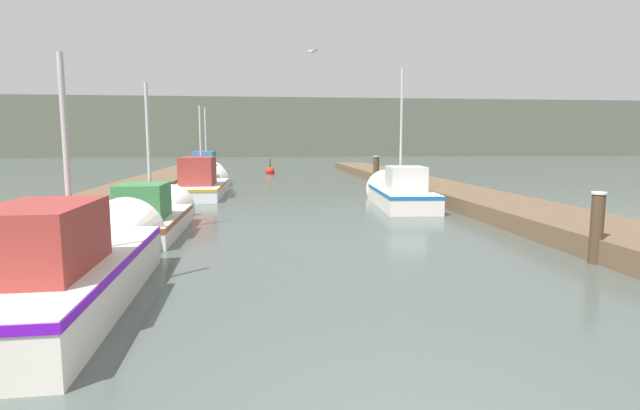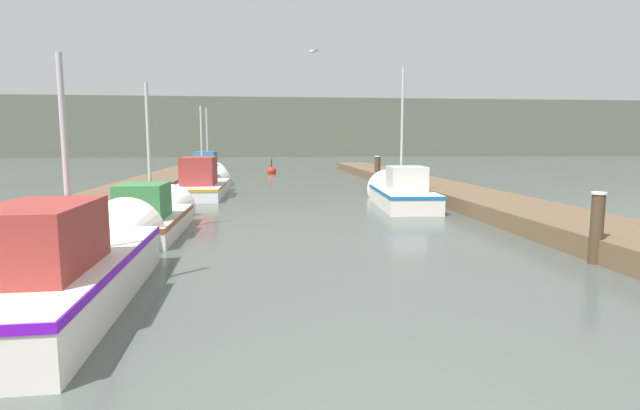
{
  "view_description": "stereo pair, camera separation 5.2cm",
  "coord_description": "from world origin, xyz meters",
  "views": [
    {
      "loc": [
        -1.0,
        -3.09,
        2.12
      ],
      "look_at": [
        0.31,
        8.25,
        0.65
      ],
      "focal_mm": 28.0,
      "sensor_mm": 36.0,
      "label": 1
    },
    {
      "loc": [
        -0.95,
        -3.09,
        2.12
      ],
      "look_at": [
        0.31,
        8.25,
        0.65
      ],
      "focal_mm": 28.0,
      "sensor_mm": 36.0,
      "label": 2
    }
  ],
  "objects": [
    {
      "name": "mooring_piling_2",
      "position": [
        4.73,
        4.8,
        0.63
      ],
      "size": [
        0.25,
        0.25,
        1.25
      ],
      "color": "#473523",
      "rests_on": "ground_plane"
    },
    {
      "name": "fishing_boat_1",
      "position": [
        -3.6,
        9.14,
        0.35
      ],
      "size": [
        1.48,
        4.73,
        3.89
      ],
      "rotation": [
        0.0,
        0.0,
        0.0
      ],
      "color": "silver",
      "rests_on": "ground_plane"
    },
    {
      "name": "mooring_piling_0",
      "position": [
        -4.85,
        26.28,
        0.68
      ],
      "size": [
        0.24,
        0.24,
        1.35
      ],
      "color": "#473523",
      "rests_on": "ground_plane"
    },
    {
      "name": "fishing_boat_2",
      "position": [
        3.52,
        13.18,
        0.41
      ],
      "size": [
        1.89,
        5.36,
        4.9
      ],
      "rotation": [
        0.0,
        0.0,
        -0.07
      ],
      "color": "silver",
      "rests_on": "ground_plane"
    },
    {
      "name": "dock_right",
      "position": [
        5.89,
        16.0,
        0.22
      ],
      "size": [
        2.34,
        40.0,
        0.44
      ],
      "color": "brown",
      "rests_on": "ground_plane"
    },
    {
      "name": "distant_shore_ridge",
      "position": [
        0.0,
        72.16,
        3.95
      ],
      "size": [
        120.0,
        16.0,
        7.9
      ],
      "color": "#565B4C",
      "rests_on": "ground_plane"
    },
    {
      "name": "seagull_lead",
      "position": [
        0.84,
        15.7,
        5.37
      ],
      "size": [
        0.49,
        0.46,
        0.12
      ],
      "rotation": [
        0.0,
        0.0,
        2.41
      ],
      "color": "white"
    },
    {
      "name": "dock_left",
      "position": [
        -5.89,
        16.0,
        0.22
      ],
      "size": [
        2.34,
        40.0,
        0.44
      ],
      "color": "brown",
      "rests_on": "ground_plane"
    },
    {
      "name": "mooring_piling_1",
      "position": [
        4.64,
        21.28,
        0.7
      ],
      "size": [
        0.34,
        0.34,
        1.38
      ],
      "color": "#473523",
      "rests_on": "ground_plane"
    },
    {
      "name": "fishing_boat_0",
      "position": [
        -3.54,
        3.99,
        0.46
      ],
      "size": [
        1.7,
        5.73,
        3.65
      ],
      "rotation": [
        0.0,
        0.0,
        0.03
      ],
      "color": "silver",
      "rests_on": "ground_plane"
    },
    {
      "name": "fishing_boat_4",
      "position": [
        -3.72,
        22.02,
        0.5
      ],
      "size": [
        1.52,
        5.04,
        4.1
      ],
      "rotation": [
        0.0,
        0.0,
        -0.01
      ],
      "color": "silver",
      "rests_on": "ground_plane"
    },
    {
      "name": "channel_buoy",
      "position": [
        -0.5,
        29.51,
        0.17
      ],
      "size": [
        0.58,
        0.58,
        1.08
      ],
      "color": "red",
      "rests_on": "ground_plane"
    },
    {
      "name": "fishing_boat_3",
      "position": [
        -3.4,
        17.57,
        0.41
      ],
      "size": [
        1.85,
        6.38,
        4.08
      ],
      "rotation": [
        0.0,
        0.0,
        -0.01
      ],
      "color": "silver",
      "rests_on": "ground_plane"
    }
  ]
}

